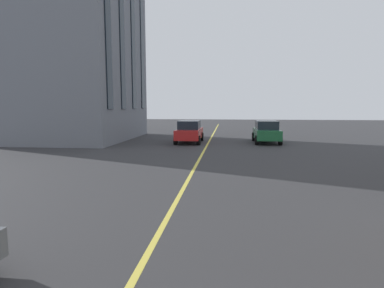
% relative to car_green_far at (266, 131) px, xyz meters
% --- Properties ---
extents(lane_centre_line, '(80.00, 0.16, 0.01)m').
position_rel_car_green_far_xyz_m(lane_centre_line, '(-12.46, 4.90, -0.96)').
color(lane_centre_line, '#D8C64C').
rests_on(lane_centre_line, ground_plane).
extents(car_green_far, '(4.70, 2.14, 1.88)m').
position_rel_car_green_far_xyz_m(car_green_far, '(0.00, 0.00, 0.00)').
color(car_green_far, '#1E6038').
rests_on(car_green_far, ground_plane).
extents(car_red_parked_a, '(4.70, 2.14, 1.88)m').
position_rel_car_green_far_xyz_m(car_red_parked_a, '(-0.59, 6.52, 0.00)').
color(car_red_parked_a, '#B21E1E').
rests_on(car_red_parked_a, ground_plane).
extents(building_left_near, '(12.88, 10.39, 20.48)m').
position_rel_car_green_far_xyz_m(building_left_near, '(1.28, 17.53, 9.27)').
color(building_left_near, slate).
rests_on(building_left_near, ground_plane).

